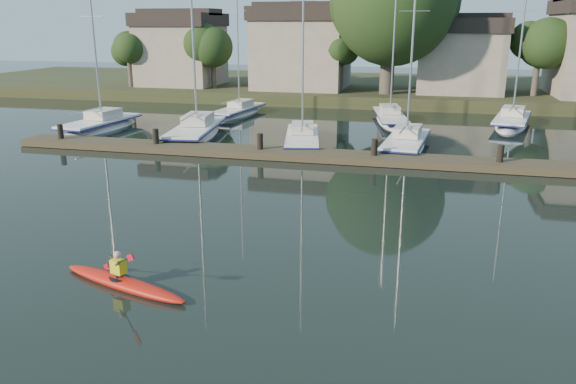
% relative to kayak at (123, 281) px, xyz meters
% --- Properties ---
extents(ground, '(160.00, 160.00, 0.00)m').
position_rel_kayak_xyz_m(ground, '(2.18, 1.71, -0.17)').
color(ground, black).
rests_on(ground, ground).
extents(kayak, '(4.29, 1.81, 1.38)m').
position_rel_kayak_xyz_m(kayak, '(0.00, 0.00, 0.00)').
color(kayak, '#B3100D').
rests_on(kayak, ground).
extents(dock, '(34.00, 2.00, 1.80)m').
position_rel_kayak_xyz_m(dock, '(2.18, 15.71, 0.04)').
color(dock, '#4B3F2A').
rests_on(dock, ground).
extents(sailboat_0, '(2.98, 8.11, 12.59)m').
position_rel_kayak_xyz_m(sailboat_0, '(-13.37, 20.68, -0.37)').
color(sailboat_0, white).
rests_on(sailboat_0, ground).
extents(sailboat_1, '(3.62, 9.55, 15.24)m').
position_rel_kayak_xyz_m(sailboat_1, '(-6.25, 20.00, -0.37)').
color(sailboat_1, white).
rests_on(sailboat_1, ground).
extents(sailboat_2, '(3.55, 8.47, 13.67)m').
position_rel_kayak_xyz_m(sailboat_2, '(0.64, 19.46, -0.34)').
color(sailboat_2, white).
rests_on(sailboat_2, ground).
extents(sailboat_3, '(2.83, 8.13, 12.84)m').
position_rel_kayak_xyz_m(sailboat_3, '(6.60, 19.47, -0.36)').
color(sailboat_3, white).
rests_on(sailboat_3, ground).
extents(sailboat_5, '(2.84, 8.13, 13.18)m').
position_rel_kayak_xyz_m(sailboat_5, '(-6.51, 28.94, -0.33)').
color(sailboat_5, white).
rests_on(sailboat_5, ground).
extents(sailboat_6, '(3.48, 9.21, 14.33)m').
position_rel_kayak_xyz_m(sailboat_6, '(5.13, 28.50, -0.33)').
color(sailboat_6, white).
rests_on(sailboat_6, ground).
extents(sailboat_7, '(3.77, 8.40, 13.11)m').
position_rel_kayak_xyz_m(sailboat_7, '(13.39, 28.82, -0.36)').
color(sailboat_7, white).
rests_on(sailboat_7, ground).
extents(shore, '(90.00, 25.25, 12.75)m').
position_rel_kayak_xyz_m(shore, '(3.79, 42.00, 3.06)').
color(shore, '#26341A').
rests_on(shore, ground).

